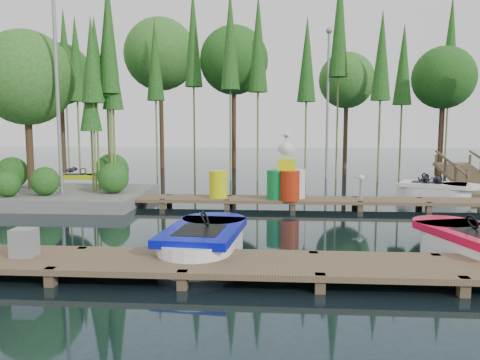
# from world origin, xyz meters

# --- Properties ---
(ground_plane) EXTENTS (90.00, 90.00, 0.00)m
(ground_plane) POSITION_xyz_m (0.00, 0.00, 0.00)
(ground_plane) COLOR #1C2D34
(near_dock) EXTENTS (18.00, 1.50, 0.50)m
(near_dock) POSITION_xyz_m (0.00, -4.50, 0.23)
(near_dock) COLOR brown
(near_dock) RESTS_ON ground
(far_dock) EXTENTS (15.00, 1.20, 0.50)m
(far_dock) POSITION_xyz_m (1.00, 2.50, 0.23)
(far_dock) COLOR brown
(far_dock) RESTS_ON ground
(island) EXTENTS (6.20, 4.20, 6.75)m
(island) POSITION_xyz_m (-6.30, 3.29, 3.18)
(island) COLOR slate
(island) RESTS_ON ground
(tree_screen) EXTENTS (34.42, 18.53, 10.31)m
(tree_screen) POSITION_xyz_m (-2.04, 10.60, 6.12)
(tree_screen) COLOR #432E1C
(tree_screen) RESTS_ON ground
(lamp_island) EXTENTS (0.30, 0.30, 7.25)m
(lamp_island) POSITION_xyz_m (-5.50, 2.50, 4.26)
(lamp_island) COLOR gray
(lamp_island) RESTS_ON ground
(lamp_rear) EXTENTS (0.30, 0.30, 7.25)m
(lamp_rear) POSITION_xyz_m (4.00, 11.00, 4.26)
(lamp_rear) COLOR gray
(lamp_rear) RESTS_ON ground
(ramp) EXTENTS (1.50, 3.94, 1.49)m
(ramp) POSITION_xyz_m (9.00, 6.50, 0.59)
(ramp) COLOR brown
(ramp) RESTS_ON ground
(boat_blue) EXTENTS (1.61, 3.09, 1.00)m
(boat_blue) POSITION_xyz_m (0.08, -3.38, 0.29)
(boat_blue) COLOR white
(boat_blue) RESTS_ON ground
(boat_red) EXTENTS (2.07, 3.14, 0.97)m
(boat_red) POSITION_xyz_m (5.25, -3.21, 0.28)
(boat_red) COLOR white
(boat_red) RESTS_ON ground
(boat_yellow_far) EXTENTS (2.86, 1.57, 1.36)m
(boat_yellow_far) POSITION_xyz_m (-6.64, 6.69, 0.29)
(boat_yellow_far) COLOR white
(boat_yellow_far) RESTS_ON ground
(boat_white_far) EXTENTS (3.03, 2.25, 1.31)m
(boat_white_far) POSITION_xyz_m (7.10, 4.65, 0.29)
(boat_white_far) COLOR white
(boat_white_far) RESTS_ON ground
(utility_cabinet) EXTENTS (0.40, 0.34, 0.49)m
(utility_cabinet) POSITION_xyz_m (-2.92, -4.50, 0.54)
(utility_cabinet) COLOR gray
(utility_cabinet) RESTS_ON near_dock
(yellow_barrel) EXTENTS (0.58, 0.58, 0.86)m
(yellow_barrel) POSITION_xyz_m (-0.34, 2.50, 0.73)
(yellow_barrel) COLOR #D1DF0B
(yellow_barrel) RESTS_ON far_dock
(drum_cluster) EXTENTS (1.21, 1.11, 2.09)m
(drum_cluster) POSITION_xyz_m (1.84, 2.34, 0.91)
(drum_cluster) COLOR #0D7A33
(drum_cluster) RESTS_ON far_dock
(seagull_post) EXTENTS (0.48, 0.26, 0.77)m
(seagull_post) POSITION_xyz_m (4.14, 2.50, 0.82)
(seagull_post) COLOR gray
(seagull_post) RESTS_ON far_dock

